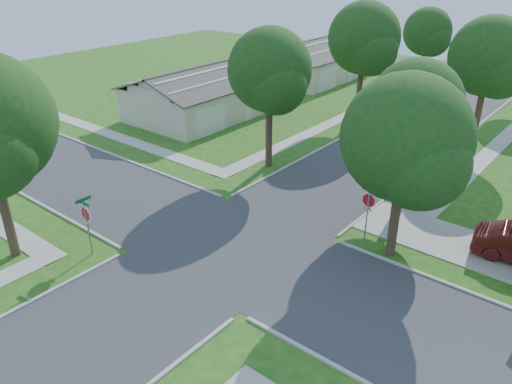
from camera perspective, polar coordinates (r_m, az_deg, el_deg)
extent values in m
plane|color=#1C5617|center=(24.50, -2.77, -6.18)|extent=(100.00, 100.00, 0.00)
cube|color=#333335|center=(24.50, -2.77, -6.17)|extent=(7.00, 100.00, 0.02)
cube|color=#9E9B91|center=(44.03, 27.08, 6.03)|extent=(1.20, 40.00, 0.04)
cube|color=#9E9B91|center=(47.73, 12.84, 9.69)|extent=(1.20, 40.00, 0.04)
cube|color=#9E9B91|center=(26.64, 20.81, -5.12)|extent=(8.80, 3.60, 0.05)
cube|color=gray|center=(24.45, -18.62, -4.07)|extent=(0.06, 0.06, 2.70)
cylinder|color=white|center=(24.08, -18.89, -2.43)|extent=(1.05, 0.02, 1.05)
cylinder|color=red|center=(24.08, -18.89, -2.43)|extent=(0.90, 0.03, 0.90)
cube|color=red|center=(24.29, -18.73, -3.40)|extent=(0.34, 0.03, 0.12)
cube|color=white|center=(24.29, -18.73, -3.40)|extent=(0.30, 0.03, 0.08)
cube|color=#0C5426|center=(23.82, -19.09, -1.22)|extent=(0.80, 0.02, 0.16)
cube|color=#0C5426|center=(23.74, -19.15, -0.84)|extent=(0.02, 0.80, 0.16)
cube|color=gray|center=(24.98, 12.57, -2.58)|extent=(0.06, 0.06, 2.70)
cylinder|color=white|center=(24.61, 12.75, -0.94)|extent=(1.05, 0.02, 1.05)
cylinder|color=red|center=(24.61, 12.75, -0.94)|extent=(0.90, 0.03, 0.90)
cube|color=red|center=(24.82, 12.65, -1.91)|extent=(0.34, 0.03, 0.12)
cube|color=white|center=(24.82, 12.65, -1.91)|extent=(0.30, 0.03, 0.08)
cube|color=#0C5426|center=(24.36, 12.89, 0.25)|extent=(0.80, 0.02, 0.16)
cube|color=#0C5426|center=(24.28, 12.93, 0.63)|extent=(0.02, 0.80, 0.16)
cylinder|color=#38281C|center=(28.28, 16.73, 1.86)|extent=(0.44, 0.44, 3.95)
sphere|color=#104016|center=(26.98, 17.81, 9.43)|extent=(4.80, 4.80, 4.80)
sphere|color=#104016|center=(26.44, 18.90, 7.57)|extent=(3.46, 3.46, 3.46)
sphere|color=#104016|center=(27.90, 16.79, 9.06)|extent=(3.26, 3.26, 3.26)
cylinder|color=#38281C|center=(39.03, 23.94, 7.66)|extent=(0.44, 0.44, 4.30)
sphere|color=#104016|center=(38.03, 25.16, 13.87)|extent=(5.40, 5.40, 5.40)
sphere|color=#104016|center=(37.42, 26.12, 12.45)|extent=(3.89, 3.89, 3.89)
sphere|color=#104016|center=(38.97, 24.13, 13.49)|extent=(3.67, 3.67, 3.67)
cylinder|color=#38281C|center=(32.53, 1.48, 6.48)|extent=(0.44, 0.44, 4.25)
sphere|color=#104016|center=(31.35, 1.58, 13.81)|extent=(5.20, 5.20, 5.20)
sphere|color=#104016|center=(30.56, 2.33, 12.21)|extent=(3.74, 3.74, 3.74)
sphere|color=#104016|center=(32.43, 1.16, 13.29)|extent=(3.54, 3.54, 3.54)
cylinder|color=#38281C|center=(42.23, 11.67, 10.77)|extent=(0.44, 0.44, 4.44)
sphere|color=#104016|center=(41.29, 12.26, 16.84)|extent=(5.60, 5.60, 5.60)
sphere|color=#104016|center=(40.47, 13.05, 15.57)|extent=(4.03, 4.03, 4.03)
sphere|color=#104016|center=(42.37, 11.61, 16.36)|extent=(3.81, 3.81, 3.81)
cylinder|color=#38281C|center=(53.87, 18.41, 13.01)|extent=(0.44, 0.44, 3.90)
sphere|color=#104016|center=(53.21, 19.01, 16.95)|extent=(4.60, 4.60, 4.60)
sphere|color=#104016|center=(52.59, 19.56, 16.14)|extent=(3.31, 3.31, 3.31)
sphere|color=#104016|center=(54.05, 18.47, 16.66)|extent=(3.13, 3.13, 3.13)
cylinder|color=#38281C|center=(25.52, -26.60, -2.57)|extent=(0.44, 0.44, 4.04)
cylinder|color=#38281C|center=(23.82, 15.51, -3.28)|extent=(0.44, 0.44, 3.54)
sphere|color=#104016|center=(22.16, 16.77, 5.96)|extent=(5.60, 5.60, 5.60)
sphere|color=#104016|center=(21.60, 18.30, 3.21)|extent=(4.03, 4.03, 4.03)
sphere|color=#104016|center=(23.26, 15.41, 5.61)|extent=(3.81, 3.81, 3.81)
cube|color=beige|center=(44.17, -5.51, 10.76)|extent=(8.00, 13.00, 2.80)
cube|color=#443F3A|center=(42.32, -3.63, 13.00)|extent=(4.42, 13.60, 1.56)
cube|color=#443F3A|center=(45.06, -7.50, 13.66)|extent=(4.42, 13.60, 1.56)
cube|color=silver|center=(38.88, -5.20, 8.14)|extent=(0.06, 3.20, 2.20)
cube|color=silver|center=(42.13, -0.86, 9.54)|extent=(0.06, 0.90, 2.00)
cube|color=#1E2633|center=(43.93, 1.35, 10.99)|extent=(0.06, 1.80, 1.10)
cube|color=beige|center=(57.18, 6.78, 14.27)|extent=(8.00, 13.00, 2.80)
cube|color=#443F3A|center=(55.77, 8.68, 16.00)|extent=(4.42, 13.60, 1.56)
cube|color=#443F3A|center=(57.87, 5.16, 16.56)|extent=(4.42, 13.60, 1.56)
cube|color=silver|center=(51.94, 8.18, 12.63)|extent=(0.06, 3.20, 2.20)
cube|color=silver|center=(55.82, 10.69, 13.29)|extent=(0.06, 0.90, 2.00)
cube|color=#1E2633|center=(57.96, 12.04, 14.21)|extent=(0.06, 1.80, 1.10)
imported|color=black|center=(43.02, 20.28, 7.76)|extent=(1.90, 3.88, 1.28)
imported|color=black|center=(60.66, 22.33, 12.55)|extent=(2.33, 4.90, 1.38)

